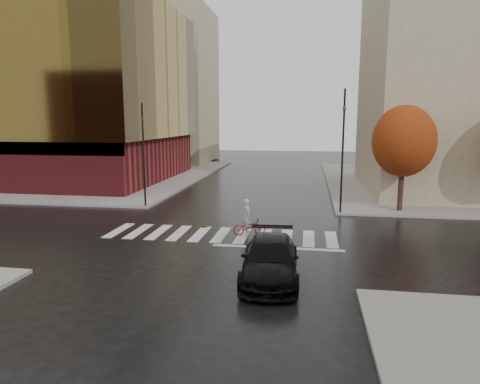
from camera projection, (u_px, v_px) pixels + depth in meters
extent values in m
plane|color=black|center=(219.00, 237.00, 21.19)|extent=(120.00, 120.00, 0.00)
cube|color=gray|center=(65.00, 174.00, 44.91)|extent=(30.00, 30.00, 0.15)
cube|color=silver|center=(221.00, 235.00, 21.67)|extent=(12.00, 3.00, 0.01)
cube|color=maroon|center=(37.00, 157.00, 41.80)|extent=(26.00, 18.00, 4.00)
cube|color=olive|center=(30.00, 73.00, 40.46)|extent=(27.00, 19.00, 12.00)
cube|color=tan|center=(475.00, 76.00, 33.53)|extent=(16.00, 16.00, 18.00)
cube|color=tan|center=(159.00, 87.00, 58.01)|extent=(14.00, 12.00, 20.00)
cylinder|color=black|center=(401.00, 188.00, 26.56)|extent=(0.32, 0.32, 2.80)
ellipsoid|color=#AE3610|center=(404.00, 141.00, 26.07)|extent=(3.80, 3.80, 4.37)
imported|color=black|center=(270.00, 259.00, 15.63)|extent=(2.33, 5.14, 1.46)
imported|color=maroon|center=(249.00, 227.00, 21.57)|extent=(1.74, 1.06, 0.86)
imported|color=#9FA4A8|center=(247.00, 216.00, 21.50)|extent=(0.60, 0.74, 1.75)
cylinder|color=black|center=(144.00, 155.00, 27.72)|extent=(0.12, 0.12, 6.67)
imported|color=black|center=(142.00, 117.00, 27.32)|extent=(0.20, 0.19, 0.83)
cylinder|color=black|center=(343.00, 152.00, 25.68)|extent=(0.12, 0.12, 7.43)
imported|color=black|center=(344.00, 106.00, 25.23)|extent=(0.20, 0.22, 0.93)
cylinder|color=orange|center=(117.00, 190.00, 32.41)|extent=(0.27, 0.27, 0.68)
sphere|color=orange|center=(117.00, 186.00, 32.35)|extent=(0.30, 0.30, 0.30)
cylinder|color=#4F431C|center=(203.00, 226.00, 23.34)|extent=(0.59, 0.59, 0.01)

